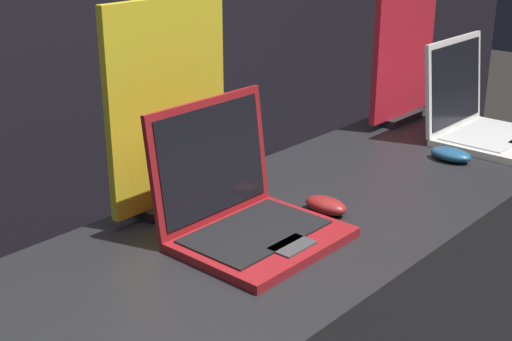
% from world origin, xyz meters
% --- Properties ---
extents(laptop_middle, '(0.33, 0.30, 0.28)m').
position_xyz_m(laptop_middle, '(-0.02, 0.34, 1.01)').
color(laptop_middle, maroon).
rests_on(laptop_middle, display_counter).
extents(mouse_middle, '(0.06, 0.11, 0.04)m').
position_xyz_m(mouse_middle, '(0.20, 0.28, 0.96)').
color(mouse_middle, maroon).
rests_on(mouse_middle, display_counter).
extents(promo_stand_middle, '(0.33, 0.07, 0.48)m').
position_xyz_m(promo_stand_middle, '(-0.02, 0.56, 1.17)').
color(promo_stand_middle, black).
rests_on(promo_stand_middle, display_counter).
extents(laptop_back, '(0.33, 0.31, 0.29)m').
position_xyz_m(laptop_back, '(0.94, 0.26, 1.01)').
color(laptop_back, silver).
rests_on(laptop_back, display_counter).
extents(mouse_back, '(0.07, 0.12, 0.04)m').
position_xyz_m(mouse_back, '(0.71, 0.23, 0.96)').
color(mouse_back, navy).
rests_on(mouse_back, display_counter).
extents(promo_stand_back, '(0.33, 0.07, 0.44)m').
position_xyz_m(promo_stand_back, '(0.94, 0.54, 1.15)').
color(promo_stand_back, black).
rests_on(promo_stand_back, display_counter).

